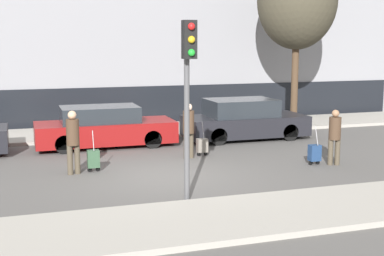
{
  "coord_description": "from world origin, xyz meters",
  "views": [
    {
      "loc": [
        -3.6,
        -13.17,
        3.53
      ],
      "look_at": [
        1.27,
        1.8,
        0.95
      ],
      "focal_mm": 50.0,
      "sensor_mm": 36.0,
      "label": 1
    }
  ],
  "objects_px": {
    "trolley_center": "(202,145)",
    "pedestrian_left": "(73,138)",
    "parked_car_1": "(104,128)",
    "parked_car_2": "(244,120)",
    "trolley_left": "(93,159)",
    "trolley_right": "(315,153)",
    "pedestrian_center": "(189,127)",
    "bare_tree_near_crossing": "(297,1)",
    "traffic_light": "(188,75)",
    "pedestrian_right": "(335,134)"
  },
  "relations": [
    {
      "from": "trolley_left",
      "to": "bare_tree_near_crossing",
      "type": "distance_m",
      "value": 11.3
    },
    {
      "from": "parked_car_1",
      "to": "trolley_right",
      "type": "relative_size",
      "value": 4.11
    },
    {
      "from": "trolley_left",
      "to": "trolley_right",
      "type": "height_order",
      "value": "trolley_left"
    },
    {
      "from": "pedestrian_left",
      "to": "trolley_center",
      "type": "height_order",
      "value": "pedestrian_left"
    },
    {
      "from": "pedestrian_right",
      "to": "pedestrian_left",
      "type": "bearing_deg",
      "value": -171.13
    },
    {
      "from": "parked_car_2",
      "to": "traffic_light",
      "type": "height_order",
      "value": "traffic_light"
    },
    {
      "from": "parked_car_2",
      "to": "trolley_left",
      "type": "height_order",
      "value": "parked_car_2"
    },
    {
      "from": "trolley_center",
      "to": "pedestrian_right",
      "type": "relative_size",
      "value": 0.67
    },
    {
      "from": "trolley_left",
      "to": "pedestrian_right",
      "type": "bearing_deg",
      "value": -11.17
    },
    {
      "from": "trolley_left",
      "to": "pedestrian_right",
      "type": "xyz_separation_m",
      "value": [
        6.67,
        -1.32,
        0.55
      ]
    },
    {
      "from": "parked_car_1",
      "to": "traffic_light",
      "type": "distance_m",
      "value": 7.3
    },
    {
      "from": "pedestrian_right",
      "to": "parked_car_2",
      "type": "bearing_deg",
      "value": 118.16
    },
    {
      "from": "pedestrian_left",
      "to": "pedestrian_right",
      "type": "distance_m",
      "value": 7.31
    },
    {
      "from": "pedestrian_left",
      "to": "trolley_center",
      "type": "distance_m",
      "value": 4.21
    },
    {
      "from": "parked_car_1",
      "to": "pedestrian_left",
      "type": "height_order",
      "value": "pedestrian_left"
    },
    {
      "from": "trolley_center",
      "to": "trolley_right",
      "type": "bearing_deg",
      "value": -38.75
    },
    {
      "from": "parked_car_1",
      "to": "pedestrian_left",
      "type": "xyz_separation_m",
      "value": [
        -1.36,
        -3.55,
        0.33
      ]
    },
    {
      "from": "parked_car_1",
      "to": "pedestrian_center",
      "type": "distance_m",
      "value": 3.41
    },
    {
      "from": "pedestrian_center",
      "to": "traffic_light",
      "type": "xyz_separation_m",
      "value": [
        -1.37,
        -4.29,
        1.86
      ]
    },
    {
      "from": "trolley_left",
      "to": "trolley_right",
      "type": "bearing_deg",
      "value": -10.55
    },
    {
      "from": "pedestrian_left",
      "to": "parked_car_1",
      "type": "bearing_deg",
      "value": -123.51
    },
    {
      "from": "pedestrian_center",
      "to": "pedestrian_right",
      "type": "bearing_deg",
      "value": 127.81
    },
    {
      "from": "pedestrian_right",
      "to": "traffic_light",
      "type": "relative_size",
      "value": 0.4
    },
    {
      "from": "pedestrian_center",
      "to": "trolley_center",
      "type": "xyz_separation_m",
      "value": [
        0.51,
        0.21,
        -0.62
      ]
    },
    {
      "from": "pedestrian_left",
      "to": "pedestrian_center",
      "type": "bearing_deg",
      "value": -177.95
    },
    {
      "from": "trolley_center",
      "to": "traffic_light",
      "type": "distance_m",
      "value": 5.47
    },
    {
      "from": "pedestrian_left",
      "to": "bare_tree_near_crossing",
      "type": "xyz_separation_m",
      "value": [
        9.43,
        5.24,
        4.12
      ]
    },
    {
      "from": "parked_car_1",
      "to": "parked_car_2",
      "type": "relative_size",
      "value": 1.05
    },
    {
      "from": "parked_car_1",
      "to": "trolley_center",
      "type": "relative_size",
      "value": 4.28
    },
    {
      "from": "parked_car_1",
      "to": "pedestrian_center",
      "type": "bearing_deg",
      "value": -50.95
    },
    {
      "from": "pedestrian_left",
      "to": "traffic_light",
      "type": "distance_m",
      "value": 4.4
    },
    {
      "from": "parked_car_2",
      "to": "pedestrian_left",
      "type": "height_order",
      "value": "pedestrian_left"
    },
    {
      "from": "trolley_right",
      "to": "bare_tree_near_crossing",
      "type": "bearing_deg",
      "value": 66.38
    },
    {
      "from": "parked_car_1",
      "to": "trolley_left",
      "type": "distance_m",
      "value": 3.54
    },
    {
      "from": "trolley_left",
      "to": "pedestrian_center",
      "type": "xyz_separation_m",
      "value": [
        2.97,
        0.79,
        0.59
      ]
    },
    {
      "from": "trolley_center",
      "to": "pedestrian_left",
      "type": "bearing_deg",
      "value": -164.42
    },
    {
      "from": "pedestrian_center",
      "to": "pedestrian_right",
      "type": "xyz_separation_m",
      "value": [
        3.7,
        -2.11,
        -0.05
      ]
    },
    {
      "from": "pedestrian_right",
      "to": "trolley_right",
      "type": "distance_m",
      "value": 0.78
    },
    {
      "from": "trolley_left",
      "to": "trolley_center",
      "type": "distance_m",
      "value": 3.62
    },
    {
      "from": "trolley_left",
      "to": "pedestrian_center",
      "type": "relative_size",
      "value": 0.68
    },
    {
      "from": "trolley_right",
      "to": "traffic_light",
      "type": "bearing_deg",
      "value": -152.65
    },
    {
      "from": "trolley_left",
      "to": "trolley_right",
      "type": "distance_m",
      "value": 6.25
    },
    {
      "from": "parked_car_1",
      "to": "pedestrian_center",
      "type": "relative_size",
      "value": 2.75
    },
    {
      "from": "parked_car_1",
      "to": "traffic_light",
      "type": "xyz_separation_m",
      "value": [
        0.77,
        -6.93,
        2.16
      ]
    },
    {
      "from": "trolley_left",
      "to": "parked_car_1",
      "type": "bearing_deg",
      "value": 76.45
    },
    {
      "from": "pedestrian_center",
      "to": "bare_tree_near_crossing",
      "type": "distance_m",
      "value": 8.43
    },
    {
      "from": "pedestrian_left",
      "to": "pedestrian_right",
      "type": "relative_size",
      "value": 1.07
    },
    {
      "from": "trolley_center",
      "to": "trolley_right",
      "type": "relative_size",
      "value": 0.96
    },
    {
      "from": "parked_car_1",
      "to": "trolley_left",
      "type": "xyz_separation_m",
      "value": [
        -0.83,
        -3.43,
        -0.29
      ]
    },
    {
      "from": "trolley_center",
      "to": "pedestrian_center",
      "type": "bearing_deg",
      "value": -157.52
    }
  ]
}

